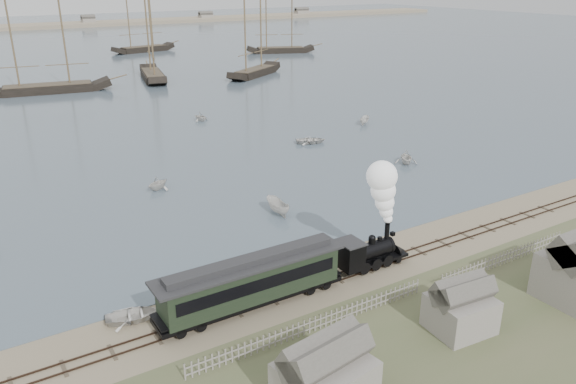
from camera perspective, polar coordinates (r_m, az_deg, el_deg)
ground at (r=47.72m, az=4.51°, el=-7.40°), size 600.00×600.00×0.00m
harbor_water at (r=206.31m, az=-25.29°, el=12.96°), size 600.00×336.00×0.06m
rail_track at (r=46.31m, az=5.99°, el=-8.35°), size 120.00×1.80×0.16m
picket_fence_west at (r=39.65m, az=2.82°, el=-13.94°), size 19.00×0.10×1.20m
picket_fence_east at (r=51.15m, az=21.12°, el=-6.82°), size 15.00×0.10×1.20m
shed_mid at (r=41.49m, az=16.91°, el=-13.19°), size 4.00×3.50×3.60m
locomotive at (r=46.48m, az=9.48°, el=-2.93°), size 6.97×2.60×8.69m
passenger_coach at (r=41.07m, az=-3.74°, el=-8.90°), size 14.58×2.81×3.54m
beached_dinghy at (r=41.95m, az=-15.48°, el=-11.95°), size 3.43×4.28×0.79m
rowboat_1 at (r=64.99m, az=-13.10°, el=0.90°), size 3.61×3.78×1.55m
rowboat_2 at (r=56.95m, az=-1.08°, el=-1.52°), size 3.80×1.52×1.45m
rowboat_3 at (r=81.17m, az=2.32°, el=5.28°), size 4.50×5.13×0.88m
rowboat_4 at (r=73.62m, az=11.92°, el=3.50°), size 4.41×4.28×1.78m
rowboat_5 at (r=92.54m, az=7.75°, el=7.21°), size 2.82×3.26×1.22m
rowboat_7 at (r=94.88m, az=-8.88°, el=7.58°), size 3.48×3.26×1.48m
schooner_2 at (r=125.82m, az=-23.78°, el=13.71°), size 25.39×9.43×20.00m
schooner_3 at (r=134.84m, az=-13.92°, el=15.24°), size 9.12×21.08×20.00m
schooner_4 at (r=136.27m, az=-3.48°, el=15.85°), size 19.14×14.55×20.00m
schooner_5 at (r=178.11m, az=-0.78°, el=17.15°), size 20.86×12.08×20.00m
schooner_8 at (r=186.07m, az=-14.72°, el=16.67°), size 20.68×8.43×20.00m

